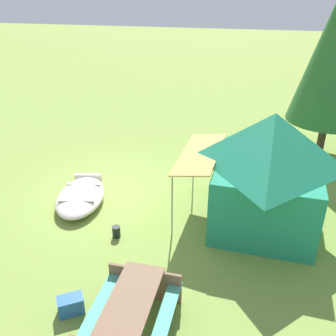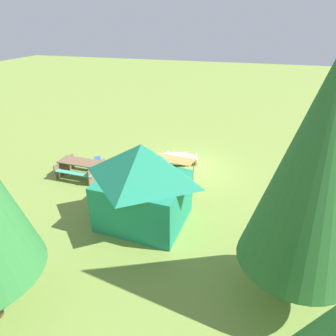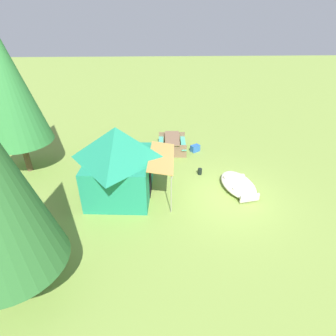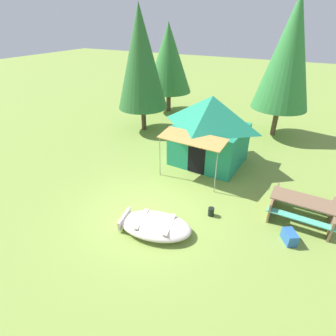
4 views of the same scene
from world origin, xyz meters
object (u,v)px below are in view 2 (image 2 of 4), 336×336
object	(u,v)px
beached_rowboat	(176,158)
picnic_table	(80,167)
cooler_box	(98,161)
fuel_can	(143,169)
canvas_cabin_tent	(143,183)
pine_tree_far_center	(316,167)

from	to	relation	value
beached_rowboat	picnic_table	world-z (taller)	picnic_table
beached_rowboat	cooler_box	distance (m)	3.98
picnic_table	fuel_can	xyz separation A→B (m)	(-2.62, -1.19, -0.33)
fuel_can	canvas_cabin_tent	bearing A→B (deg)	111.76
canvas_cabin_tent	picnic_table	size ratio (longest dim) A/B	1.89
beached_rowboat	canvas_cabin_tent	size ratio (longest dim) A/B	0.66
beached_rowboat	picnic_table	xyz separation A→B (m)	(3.90, 2.68, 0.26)
canvas_cabin_tent	fuel_can	xyz separation A→B (m)	(1.41, -3.54, -1.41)
beached_rowboat	cooler_box	bearing A→B (deg)	20.90
beached_rowboat	picnic_table	size ratio (longest dim) A/B	1.24
beached_rowboat	cooler_box	size ratio (longest dim) A/B	5.08
picnic_table	pine_tree_far_center	world-z (taller)	pine_tree_far_center
picnic_table	fuel_can	size ratio (longest dim) A/B	6.77
cooler_box	beached_rowboat	bearing A→B (deg)	-159.10
beached_rowboat	fuel_can	bearing A→B (deg)	49.46
cooler_box	pine_tree_far_center	size ratio (longest dim) A/B	0.07
beached_rowboat	fuel_can	size ratio (longest dim) A/B	8.38
canvas_cabin_tent	pine_tree_far_center	bearing A→B (deg)	156.13
cooler_box	pine_tree_far_center	bearing A→B (deg)	146.32
canvas_cabin_tent	picnic_table	xyz separation A→B (m)	(4.03, -2.35, -1.08)
fuel_can	pine_tree_far_center	world-z (taller)	pine_tree_far_center
canvas_cabin_tent	picnic_table	distance (m)	4.79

